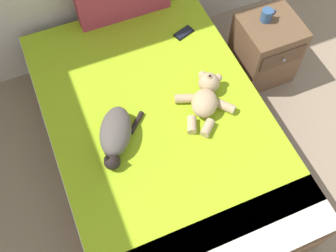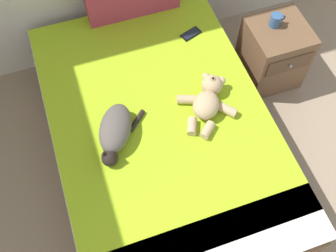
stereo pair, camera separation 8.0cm
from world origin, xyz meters
name	(u,v)px [view 1 (the left image)]	position (x,y,z in m)	size (l,w,h in m)	color
bed	(159,136)	(1.73, 3.47, 0.25)	(1.41, 2.10, 0.51)	brown
cat	(116,134)	(1.43, 3.42, 0.58)	(0.37, 0.42, 0.15)	#59514C
teddy_bear	(206,98)	(2.05, 3.45, 0.57)	(0.37, 0.44, 0.15)	tan
cell_phone	(184,33)	(2.17, 4.06, 0.51)	(0.16, 0.12, 0.01)	black
nightstand	(265,49)	(2.79, 3.86, 0.27)	(0.43, 0.45, 0.54)	brown
mug	(267,15)	(2.76, 3.92, 0.59)	(0.12, 0.08, 0.09)	#33598C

